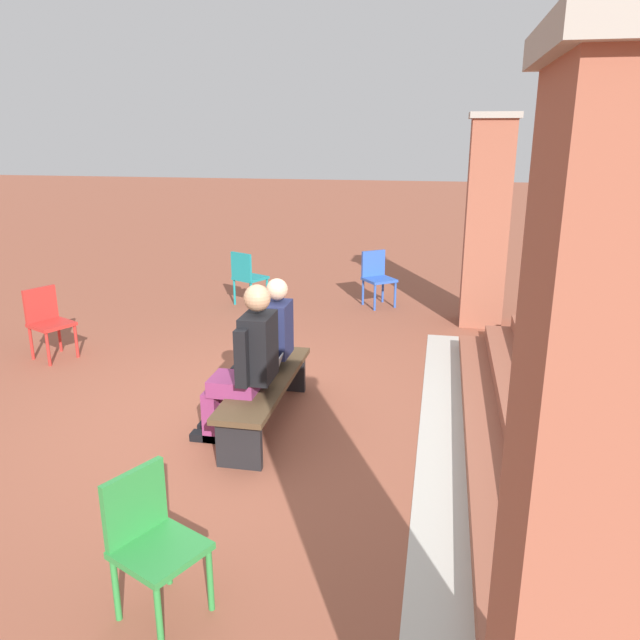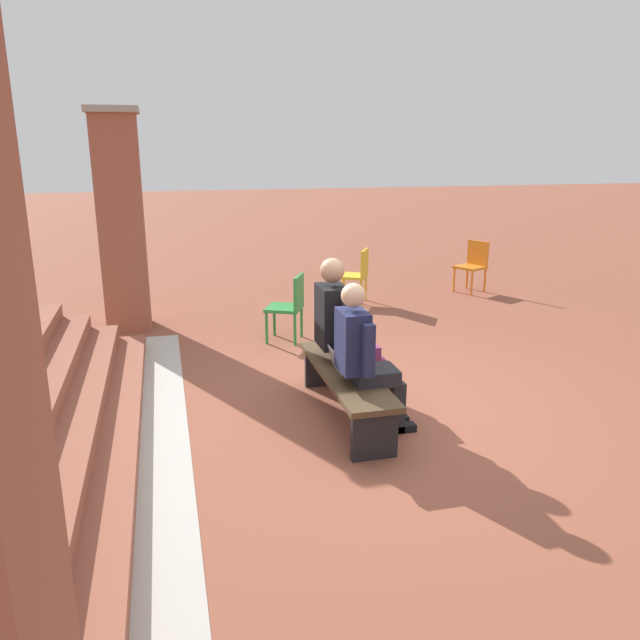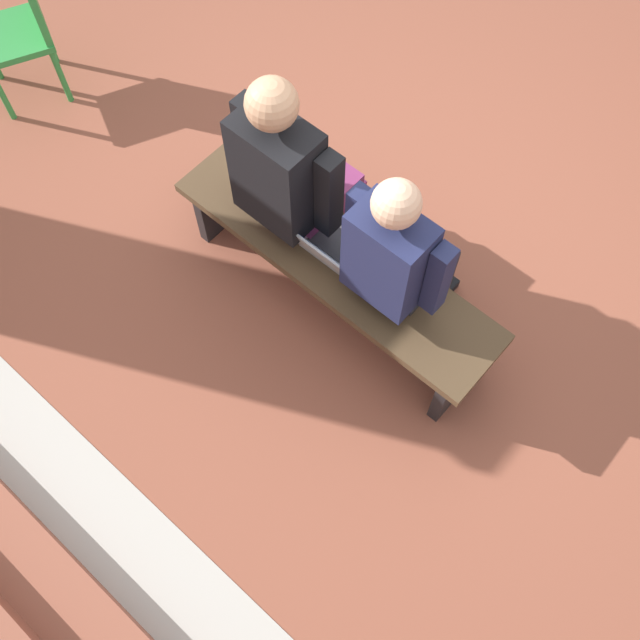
% 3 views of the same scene
% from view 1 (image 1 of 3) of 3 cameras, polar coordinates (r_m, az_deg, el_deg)
% --- Properties ---
extents(ground_plane, '(60.00, 60.00, 0.00)m').
position_cam_1_polar(ground_plane, '(5.93, -7.46, -9.27)').
color(ground_plane, brown).
extents(concrete_strip, '(5.91, 0.40, 0.01)m').
position_cam_1_polar(concrete_strip, '(5.69, 11.02, -10.62)').
color(concrete_strip, '#B7B2A8').
rests_on(concrete_strip, ground).
extents(brick_steps, '(5.11, 1.20, 0.60)m').
position_cam_1_polar(brick_steps, '(5.69, 20.86, -9.00)').
color(brick_steps, '#93513D').
rests_on(brick_steps, ground).
extents(brick_pillar_left_of_steps, '(0.64, 0.64, 2.84)m').
position_cam_1_polar(brick_pillar_left_of_steps, '(8.81, 14.99, 8.68)').
color(brick_pillar_left_of_steps, '#93513D').
rests_on(brick_pillar_left_of_steps, ground).
extents(brick_pillar_right_of_steps, '(0.64, 0.64, 2.84)m').
position_cam_1_polar(brick_pillar_right_of_steps, '(2.04, 24.96, -20.05)').
color(brick_pillar_right_of_steps, '#93513D').
rests_on(brick_pillar_right_of_steps, ground).
extents(bench, '(1.80, 0.44, 0.45)m').
position_cam_1_polar(bench, '(5.73, -4.97, -6.25)').
color(bench, '#4C3823').
rests_on(bench, ground).
extents(person_student, '(0.52, 0.66, 1.31)m').
position_cam_1_polar(person_student, '(5.91, -4.82, -1.90)').
color(person_student, '#232328').
rests_on(person_student, ground).
extents(person_adult, '(0.58, 0.73, 1.41)m').
position_cam_1_polar(person_adult, '(5.33, -6.75, -3.66)').
color(person_adult, '#7F2D5B').
rests_on(person_adult, ground).
extents(laptop, '(0.32, 0.29, 0.21)m').
position_cam_1_polar(laptop, '(5.66, -4.93, -4.97)').
color(laptop, '#9EA0A5').
rests_on(laptop, bench).
extents(plastic_chair_by_pillar, '(0.56, 0.56, 0.84)m').
position_cam_1_polar(plastic_chair_by_pillar, '(3.73, -15.25, -18.48)').
color(plastic_chair_by_pillar, '#2D893D').
rests_on(plastic_chair_by_pillar, ground).
extents(plastic_chair_far_right, '(0.56, 0.56, 0.84)m').
position_cam_1_polar(plastic_chair_far_right, '(8.03, -23.66, 0.13)').
color(plastic_chair_far_right, red).
rests_on(plastic_chair_far_right, ground).
extents(plastic_chair_foreground, '(0.56, 0.56, 0.84)m').
position_cam_1_polar(plastic_chair_foreground, '(9.68, -6.71, 4.11)').
color(plastic_chair_foreground, teal).
rests_on(plastic_chair_foreground, ground).
extents(plastic_chair_near_bench_left, '(0.59, 0.59, 0.84)m').
position_cam_1_polar(plastic_chair_near_bench_left, '(9.66, 5.21, 4.14)').
color(plastic_chair_near_bench_left, '#2D56B7').
rests_on(plastic_chair_near_bench_left, ground).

